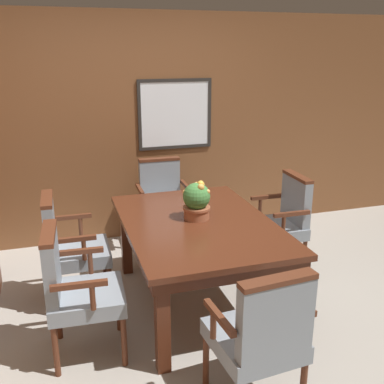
# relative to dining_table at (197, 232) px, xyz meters

# --- Properties ---
(ground_plane) EXTENTS (14.00, 14.00, 0.00)m
(ground_plane) POSITION_rel_dining_table_xyz_m (-0.16, -0.27, -0.65)
(ground_plane) COLOR #A39E93
(wall_back) EXTENTS (7.20, 0.08, 2.45)m
(wall_back) POSITION_rel_dining_table_xyz_m (-0.16, 1.64, 0.57)
(wall_back) COLOR brown
(wall_back) RESTS_ON ground_plane
(dining_table) EXTENTS (1.16, 1.67, 0.75)m
(dining_table) POSITION_rel_dining_table_xyz_m (0.00, 0.00, 0.00)
(dining_table) COLOR #4C2314
(dining_table) RESTS_ON ground_plane
(chair_left_near) EXTENTS (0.53, 0.55, 0.95)m
(chair_left_near) POSITION_rel_dining_table_xyz_m (-1.00, -0.38, -0.13)
(chair_left_near) COLOR #562B19
(chair_left_near) RESTS_ON ground_plane
(chair_left_far) EXTENTS (0.51, 0.54, 0.95)m
(chair_left_far) POSITION_rel_dining_table_xyz_m (-1.00, 0.35, -0.13)
(chair_left_far) COLOR #562B19
(chair_left_far) RESTS_ON ground_plane
(chair_head_far) EXTENTS (0.54, 0.52, 0.95)m
(chair_head_far) POSITION_rel_dining_table_xyz_m (0.01, 1.25, -0.13)
(chair_head_far) COLOR #562B19
(chair_head_far) RESTS_ON ground_plane
(chair_right_far) EXTENTS (0.51, 0.54, 0.95)m
(chair_right_far) POSITION_rel_dining_table_xyz_m (0.96, 0.35, -0.13)
(chair_right_far) COLOR #562B19
(chair_right_far) RESTS_ON ground_plane
(chair_head_near) EXTENTS (0.56, 0.54, 0.95)m
(chair_head_near) POSITION_rel_dining_table_xyz_m (-0.02, -1.23, -0.13)
(chair_head_near) COLOR #562B19
(chair_head_near) RESTS_ON ground_plane
(potted_plant) EXTENTS (0.22, 0.24, 0.32)m
(potted_plant) POSITION_rel_dining_table_xyz_m (0.01, 0.06, 0.25)
(potted_plant) COLOR #9E5638
(potted_plant) RESTS_ON dining_table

